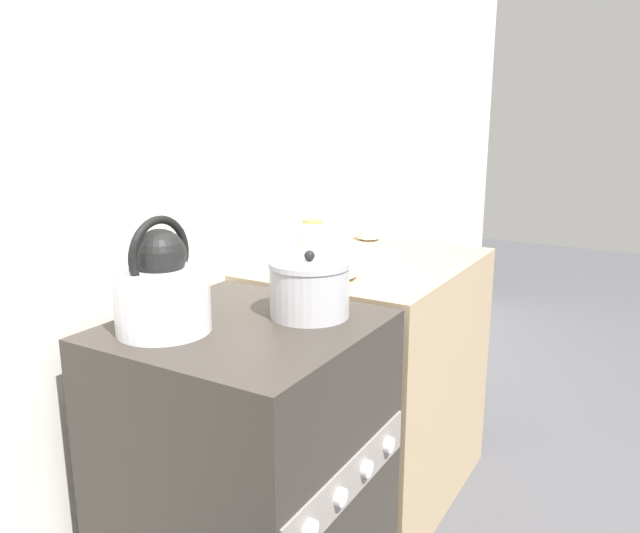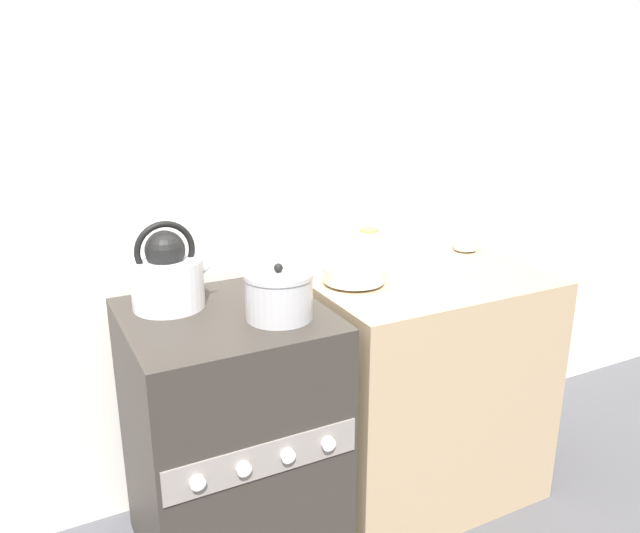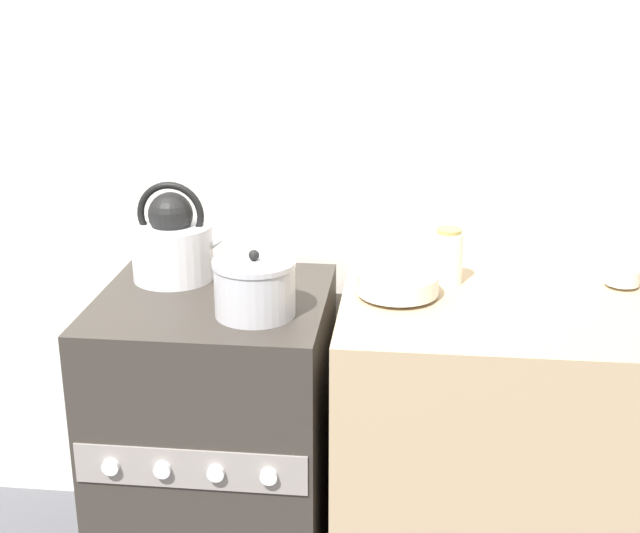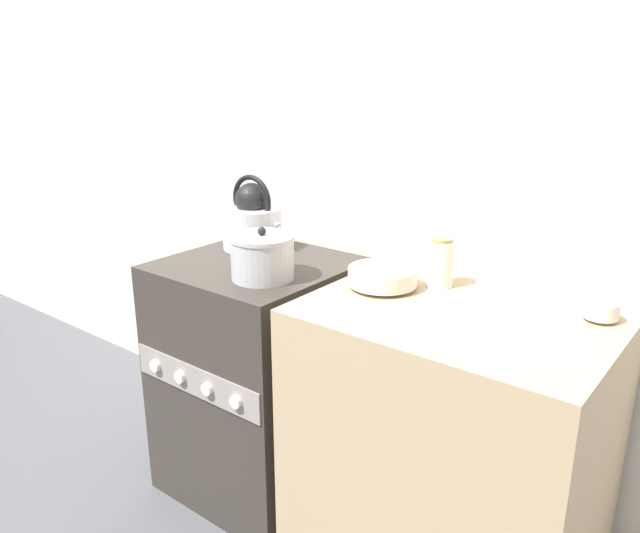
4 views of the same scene
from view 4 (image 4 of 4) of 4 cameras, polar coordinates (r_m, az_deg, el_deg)
The scene contains 9 objects.
ground_plane at distance 2.50m, azimuth -10.42°, elevation -21.76°, with size 12.00×12.00×0.00m, color #4C4C51.
wall_back at distance 2.48m, azimuth 0.54°, elevation 10.17°, with size 7.00×0.06×2.50m.
stove at distance 2.42m, azimuth -5.59°, elevation -9.97°, with size 0.62×0.63×0.91m.
counter at distance 2.04m, azimuth 11.70°, elevation -15.98°, with size 0.87×0.65×0.91m.
kettle at distance 2.40m, azimuth -6.16°, elevation 4.16°, with size 0.28×0.23×0.28m.
cooking_pot at distance 2.05m, azimuth -5.28°, elevation 0.89°, with size 0.21×0.21×0.18m.
enamel_bowl at distance 1.98m, azimuth 5.74°, elevation -0.91°, with size 0.22×0.22×0.06m.
small_ceramic_bowl at distance 1.88m, azimuth 24.31°, elevation -3.64°, with size 0.09×0.09×0.06m.
storage_jar at distance 2.00m, azimuth 10.94°, elevation 0.34°, with size 0.08×0.08×0.16m.
Camera 4 is at (1.49, -1.23, 1.58)m, focal length 35.00 mm.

